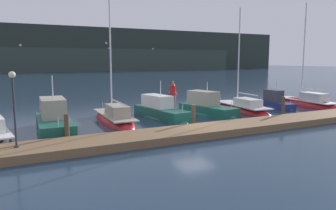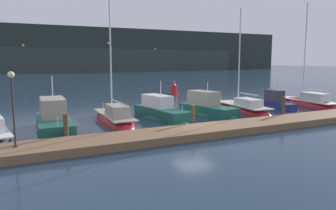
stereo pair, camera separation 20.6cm
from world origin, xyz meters
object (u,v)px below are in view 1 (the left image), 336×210
at_px(motorboat_berth_3, 54,125).
at_px(sailboat_berth_4, 114,120).
at_px(sailboat_berth_9, 306,104).
at_px(motorboat_berth_5, 161,114).
at_px(motorboat_berth_6, 207,111).
at_px(channel_buoy, 173,89).
at_px(motorboat_berth_8, 276,105).
at_px(dock_lamppost, 13,97).
at_px(sailboat_berth_7, 242,109).

bearing_deg(motorboat_berth_3, sailboat_berth_4, 16.16).
relative_size(sailboat_berth_4, sailboat_berth_9, 1.07).
relative_size(sailboat_berth_4, motorboat_berth_5, 1.76).
xyz_separation_m(motorboat_berth_3, sailboat_berth_4, (4.54, 1.32, -0.30)).
bearing_deg(motorboat_berth_3, motorboat_berth_6, 4.39).
bearing_deg(motorboat_berth_3, channel_buoy, 43.95).
xyz_separation_m(motorboat_berth_8, dock_lamppost, (-23.51, -6.29, 2.65)).
distance_m(motorboat_berth_3, sailboat_berth_9, 25.04).
bearing_deg(channel_buoy, sailboat_berth_7, -95.39).
height_order(sailboat_berth_4, motorboat_berth_8, sailboat_berth_4).
distance_m(motorboat_berth_6, dock_lamppost, 16.59).
distance_m(motorboat_berth_3, motorboat_berth_6, 12.78).
distance_m(sailboat_berth_4, motorboat_berth_8, 16.48).
distance_m(sailboat_berth_4, sailboat_berth_9, 20.48).
height_order(motorboat_berth_3, channel_buoy, motorboat_berth_3).
xyz_separation_m(motorboat_berth_5, sailboat_berth_9, (16.57, -0.35, -0.23)).
distance_m(motorboat_berth_6, sailboat_berth_7, 4.03).
bearing_deg(sailboat_berth_4, channel_buoy, 49.88).
xyz_separation_m(motorboat_berth_3, motorboat_berth_8, (21.02, 1.25, -0.15)).
height_order(motorboat_berth_8, sailboat_berth_9, sailboat_berth_9).
relative_size(sailboat_berth_4, dock_lamppost, 3.24).
bearing_deg(sailboat_berth_9, motorboat_berth_6, 179.80).
height_order(motorboat_berth_5, sailboat_berth_9, sailboat_berth_9).
xyz_separation_m(sailboat_berth_7, dock_lamppost, (-19.26, -6.27, 2.82)).
bearing_deg(motorboat_berth_8, sailboat_berth_7, -179.68).
bearing_deg(motorboat_berth_3, dock_lamppost, -116.28).
height_order(motorboat_berth_6, motorboat_berth_8, motorboat_berth_6).
bearing_deg(sailboat_berth_7, motorboat_berth_3, -175.80).
bearing_deg(motorboat_berth_8, sailboat_berth_4, 179.78).
relative_size(motorboat_berth_8, dock_lamppost, 1.26).
relative_size(sailboat_berth_4, motorboat_berth_8, 2.58).
height_order(motorboat_berth_5, motorboat_berth_8, motorboat_berth_5).
xyz_separation_m(motorboat_berth_6, sailboat_berth_7, (4.02, 0.25, -0.20)).
xyz_separation_m(motorboat_berth_8, sailboat_berth_9, (4.00, -0.32, -0.17)).
bearing_deg(dock_lamppost, sailboat_berth_9, 12.26).
height_order(sailboat_berth_7, motorboat_berth_8, sailboat_berth_7).
relative_size(sailboat_berth_7, dock_lamppost, 2.70).
height_order(motorboat_berth_5, channel_buoy, motorboat_berth_5).
bearing_deg(motorboat_berth_3, motorboat_berth_8, 3.41).
height_order(sailboat_berth_4, sailboat_berth_7, sailboat_berth_4).
relative_size(motorboat_berth_3, dock_lamppost, 1.89).
distance_m(motorboat_berth_5, sailboat_berth_7, 8.32).
height_order(sailboat_berth_4, dock_lamppost, sailboat_berth_4).
relative_size(motorboat_berth_3, sailboat_berth_4, 0.58).
distance_m(channel_buoy, dock_lamppost, 30.88).
bearing_deg(sailboat_berth_4, motorboat_berth_6, -2.36).
xyz_separation_m(sailboat_berth_4, sailboat_berth_9, (20.47, -0.38, -0.02)).
relative_size(sailboat_berth_7, motorboat_berth_8, 2.15).
relative_size(motorboat_berth_3, channel_buoy, 3.89).
relative_size(sailboat_berth_4, channel_buoy, 6.67).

